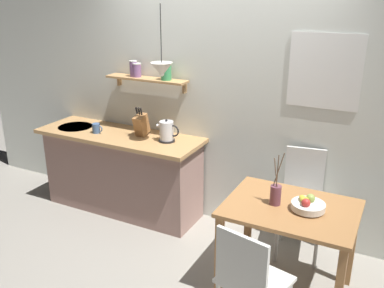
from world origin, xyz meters
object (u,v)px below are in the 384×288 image
at_px(electric_kettle, 167,132).
at_px(fruit_bowl, 308,205).
at_px(dining_chair_far, 302,199).
at_px(knife_block, 141,124).
at_px(twig_vase, 276,194).
at_px(pendant_lamp, 162,69).
at_px(dining_table, 290,221).
at_px(coffee_mug_by_sink, 96,128).
at_px(dining_chair_near, 249,279).

bearing_deg(electric_kettle, fruit_bowl, -19.83).
relative_size(dining_chair_far, knife_block, 3.14).
bearing_deg(twig_vase, pendant_lamp, 160.28).
height_order(fruit_bowl, twig_vase, twig_vase).
height_order(dining_table, coffee_mug_by_sink, coffee_mug_by_sink).
bearing_deg(dining_chair_near, pendant_lamp, 140.34).
relative_size(dining_chair_near, pendant_lamp, 1.40).
distance_m(fruit_bowl, pendant_lamp, 1.79).
relative_size(twig_vase, pendant_lamp, 0.67).
bearing_deg(dining_chair_far, twig_vase, -95.73).
relative_size(dining_chair_near, knife_block, 2.87).
bearing_deg(knife_block, pendant_lamp, -21.88).
bearing_deg(dining_chair_near, dining_chair_far, 88.27).
xyz_separation_m(dining_chair_near, pendant_lamp, (-1.30, 1.08, 1.13)).
bearing_deg(fruit_bowl, pendant_lamp, 163.75).
distance_m(dining_table, twig_vase, 0.24).
distance_m(dining_table, dining_chair_far, 0.67).
height_order(dining_table, dining_chair_far, dining_chair_far).
relative_size(fruit_bowl, electric_kettle, 1.01).
relative_size(knife_block, pendant_lamp, 0.49).
xyz_separation_m(dining_table, twig_vase, (-0.12, -0.01, 0.21)).
height_order(dining_table, knife_block, knife_block).
xyz_separation_m(dining_chair_near, dining_chair_far, (0.04, 1.29, 0.01)).
xyz_separation_m(dining_table, knife_block, (-1.74, 0.58, 0.37)).
relative_size(dining_table, twig_vase, 2.32).
xyz_separation_m(fruit_bowl, twig_vase, (-0.25, -0.01, 0.04)).
height_order(dining_chair_near, dining_chair_far, dining_chair_far).
bearing_deg(dining_chair_near, twig_vase, 92.60).
relative_size(knife_block, coffee_mug_by_sink, 2.52).
bearing_deg(coffee_mug_by_sink, twig_vase, -12.23).
height_order(dining_chair_far, coffee_mug_by_sink, coffee_mug_by_sink).
height_order(dining_table, twig_vase, twig_vase).
bearing_deg(pendant_lamp, knife_block, 158.12).
bearing_deg(fruit_bowl, electric_kettle, 160.17).
distance_m(twig_vase, electric_kettle, 1.43).
bearing_deg(dining_chair_near, fruit_bowl, 70.99).
xyz_separation_m(dining_chair_far, fruit_bowl, (0.18, -0.66, 0.29)).
relative_size(twig_vase, knife_block, 1.37).
relative_size(dining_table, coffee_mug_by_sink, 7.98).
bearing_deg(coffee_mug_by_sink, dining_table, -11.21).
height_order(dining_table, pendant_lamp, pendant_lamp).
xyz_separation_m(fruit_bowl, pendant_lamp, (-1.52, 0.44, 0.83)).
xyz_separation_m(dining_chair_far, knife_block, (-1.69, -0.08, 0.49)).
bearing_deg(electric_kettle, pendant_lamp, -76.58).
relative_size(fruit_bowl, pendant_lamp, 0.39).
bearing_deg(twig_vase, fruit_bowl, 3.02).
height_order(knife_block, pendant_lamp, pendant_lamp).
bearing_deg(pendant_lamp, fruit_bowl, -16.25).
relative_size(dining_chair_far, electric_kettle, 3.94).
xyz_separation_m(electric_kettle, pendant_lamp, (0.03, -0.11, 0.64)).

